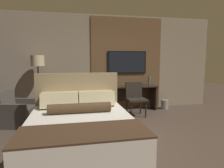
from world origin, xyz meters
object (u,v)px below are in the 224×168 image
object	(u,v)px
desk	(128,94)
armchair_by_window	(17,113)
waste_bin	(165,104)
book	(139,85)
vase_short	(149,81)
bed	(81,130)
vase_tall	(112,82)
desk_chair	(135,96)
tv	(127,62)
floor_lamp	(38,65)

from	to	relation	value
desk	armchair_by_window	world-z (taller)	armchair_by_window
armchair_by_window	waste_bin	distance (m)	4.10
armchair_by_window	book	xyz separation A→B (m)	(3.26, 0.76, 0.48)
vase_short	book	distance (m)	0.37
bed	vase_short	xyz separation A→B (m)	(2.23, 2.54, 0.49)
vase_tall	vase_short	distance (m)	1.20
bed	desk	bearing A→B (deg)	57.98
desk_chair	armchair_by_window	distance (m)	2.96
tv	floor_lamp	world-z (taller)	tv
desk_chair	bed	bearing A→B (deg)	-130.78
desk	desk_chair	world-z (taller)	desk_chair
floor_lamp	armchair_by_window	bearing A→B (deg)	-122.30
tv	vase_tall	world-z (taller)	tv
book	desk	bearing A→B (deg)	177.39
armchair_by_window	floor_lamp	xyz separation A→B (m)	(0.41, 0.66, 1.08)
floor_lamp	book	distance (m)	2.91
vase_tall	bed	bearing A→B (deg)	-112.96
desk	tv	distance (m)	0.95
tv	book	bearing A→B (deg)	-30.97
tv	floor_lamp	distance (m)	2.54
vase_short	armchair_by_window	bearing A→B (deg)	-167.12
bed	vase_tall	world-z (taller)	bed
book	bed	bearing A→B (deg)	-127.32
tv	floor_lamp	bearing A→B (deg)	-173.17
desk_chair	book	size ratio (longest dim) A/B	3.95
tv	bed	bearing A→B (deg)	-120.22
desk	floor_lamp	distance (m)	2.66
desk_chair	waste_bin	bearing A→B (deg)	21.48
tv	waste_bin	world-z (taller)	tv
desk_chair	vase_short	distance (m)	0.99
bed	vase_tall	size ratio (longest dim) A/B	8.07
desk	vase_short	xyz separation A→B (m)	(0.67, 0.05, 0.37)
waste_bin	tv	bearing A→B (deg)	164.10
bed	waste_bin	bearing A→B (deg)	41.35
desk	armchair_by_window	distance (m)	3.04
desk	book	distance (m)	0.42
armchair_by_window	floor_lamp	bearing A→B (deg)	-17.69
desk_chair	vase_tall	distance (m)	0.83
bed	armchair_by_window	size ratio (longest dim) A/B	2.29
bed	desk_chair	world-z (taller)	bed
bed	tv	size ratio (longest dim) A/B	1.76
vase_tall	book	bearing A→B (deg)	2.14
tv	armchair_by_window	bearing A→B (deg)	-161.93
tv	vase_short	bearing A→B (deg)	-11.10
bed	book	xyz separation A→B (m)	(1.88, 2.47, 0.38)
book	floor_lamp	bearing A→B (deg)	-177.91
floor_lamp	vase_tall	distance (m)	2.06
waste_bin	vase_short	bearing A→B (deg)	157.22
waste_bin	floor_lamp	bearing A→B (deg)	179.74
bed	desk	xyz separation A→B (m)	(1.56, 2.49, 0.13)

